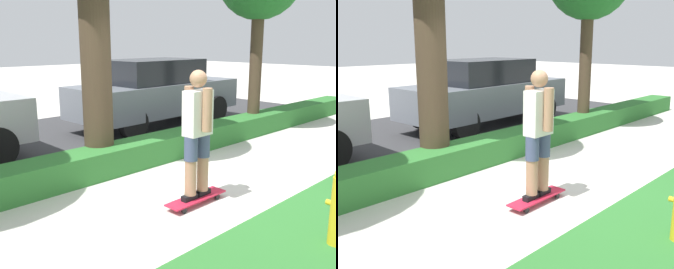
# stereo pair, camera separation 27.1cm
# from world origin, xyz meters

# --- Properties ---
(ground_plane) EXTENTS (60.00, 60.00, 0.00)m
(ground_plane) POSITION_xyz_m (0.00, 0.00, 0.00)
(ground_plane) COLOR beige
(street_asphalt) EXTENTS (16.09, 5.00, 0.01)m
(street_asphalt) POSITION_xyz_m (0.00, 4.20, 0.00)
(street_asphalt) COLOR #38383A
(street_asphalt) RESTS_ON ground_plane
(hedge_row) EXTENTS (16.09, 0.60, 0.44)m
(hedge_row) POSITION_xyz_m (0.00, 1.60, 0.22)
(hedge_row) COLOR #2D702D
(hedge_row) RESTS_ON ground_plane
(skateboard) EXTENTS (0.95, 0.24, 0.10)m
(skateboard) POSITION_xyz_m (-0.49, -0.24, 0.08)
(skateboard) COLOR red
(skateboard) RESTS_ON ground_plane
(skater_person) EXTENTS (0.49, 0.43, 1.66)m
(skater_person) POSITION_xyz_m (-0.49, -0.24, 0.98)
(skater_person) COLOR black
(skater_person) RESTS_ON skateboard
(parked_car_middle) EXTENTS (4.60, 1.84, 1.67)m
(parked_car_middle) POSITION_xyz_m (2.54, 3.86, 0.87)
(parked_car_middle) COLOR slate
(parked_car_middle) RESTS_ON ground_plane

